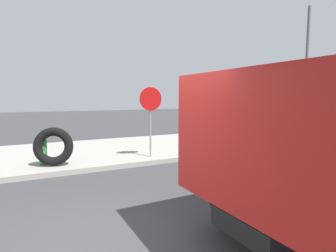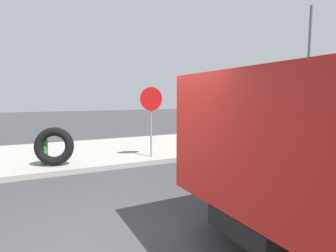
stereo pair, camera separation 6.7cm
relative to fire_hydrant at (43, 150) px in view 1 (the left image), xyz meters
name	(u,v)px [view 1 (the left image)]	position (x,y,z in m)	size (l,w,h in m)	color
ground_plane	(101,252)	(0.55, -4.94, -0.57)	(80.00, 80.00, 0.00)	#38383A
sidewalk_curb	(60,155)	(0.55, 1.56, -0.49)	(36.00, 5.00, 0.15)	#99968E
fire_hydrant	(43,150)	(0.00, 0.00, 0.00)	(0.24, 0.54, 0.78)	#2D8438
loose_tire	(53,146)	(0.26, -0.27, 0.14)	(1.09, 1.09, 0.25)	black
stop_sign	(151,109)	(3.19, -0.43, 1.17)	(0.76, 0.08, 2.28)	gray
street_light_pole	(306,74)	(10.88, -0.24, 2.57)	(0.12, 0.12, 5.97)	#595B5E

